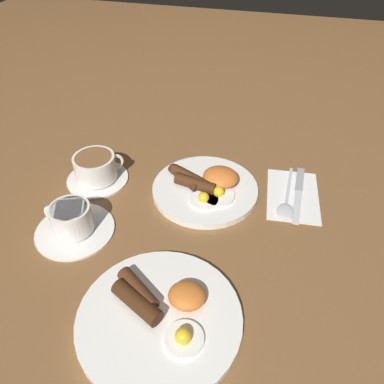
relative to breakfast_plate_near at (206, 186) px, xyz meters
name	(u,v)px	position (x,y,z in m)	size (l,w,h in m)	color
ground_plane	(205,192)	(0.00, 0.00, -0.02)	(3.00, 3.00, 0.00)	brown
breakfast_plate_near	(206,186)	(0.00, 0.00, 0.00)	(0.25, 0.25, 0.05)	white
breakfast_plate_far	(161,315)	(0.00, 0.34, 0.00)	(0.28, 0.28, 0.04)	white
teacup_near	(96,169)	(0.27, 0.02, 0.02)	(0.15, 0.15, 0.07)	white
teacup_far	(72,222)	(0.24, 0.19, 0.01)	(0.16, 0.16, 0.07)	white
napkin	(293,195)	(-0.20, -0.04, -0.01)	(0.12, 0.18, 0.01)	white
knife	(299,191)	(-0.21, -0.05, -0.01)	(0.02, 0.20, 0.01)	silver
spoon	(286,206)	(-0.19, 0.01, -0.01)	(0.04, 0.19, 0.01)	silver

